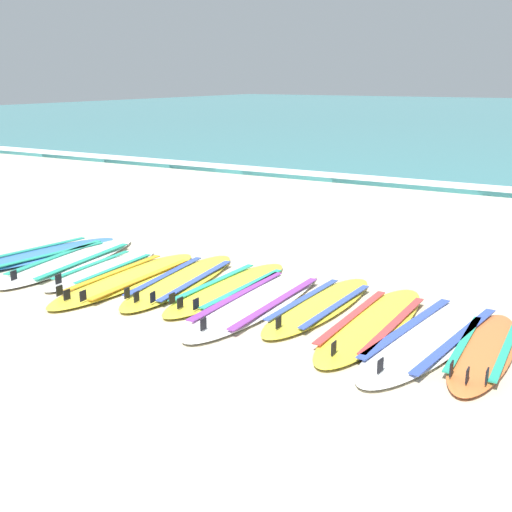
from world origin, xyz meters
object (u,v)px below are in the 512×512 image
surfboard_0 (42,254)px  surfboard_2 (104,269)px  surfboard_5 (229,288)px  surfboard_3 (127,279)px  surfboard_4 (181,280)px  surfboard_10 (484,350)px  surfboard_8 (372,323)px  surfboard_6 (257,301)px  surfboard_7 (320,305)px  surfboard_9 (431,336)px  surfboard_1 (71,261)px

surfboard_0 → surfboard_2: 1.18m
surfboard_5 → surfboard_3: bearing=-165.6°
surfboard_3 → surfboard_4: same height
surfboard_2 → surfboard_10: 4.52m
surfboard_2 → surfboard_3: same height
surfboard_2 → surfboard_8: same height
surfboard_6 → surfboard_7: 0.65m
surfboard_4 → surfboard_0: bearing=-179.4°
surfboard_2 → surfboard_3: (0.51, -0.15, 0.00)m
surfboard_0 → surfboard_6: (3.38, -0.15, -0.00)m
surfboard_9 → surfboard_3: bearing=-178.7°
surfboard_7 → surfboard_2: bearing=-176.8°
surfboard_1 → surfboard_9: 4.66m
surfboard_1 → surfboard_7: same height
surfboard_1 → surfboard_7: bearing=1.7°
surfboard_1 → surfboard_9: bearing=-1.5°
surfboard_8 → surfboard_9: (0.57, -0.03, -0.00)m
surfboard_9 → surfboard_4: bearing=176.5°
surfboard_1 → surfboard_3: (1.12, -0.20, 0.00)m
surfboard_1 → surfboard_9: same height
surfboard_4 → surfboard_8: same height
surfboard_6 → surfboard_7: size_ratio=1.19×
surfboard_4 → surfboard_7: same height
surfboard_0 → surfboard_2: bearing=-4.3°
surfboard_2 → surfboard_7: same height
surfboard_1 → surfboard_7: size_ratio=1.19×
surfboard_3 → surfboard_6: 1.70m
surfboard_6 → surfboard_10: same height
surfboard_10 → surfboard_7: bearing=169.6°
surfboard_6 → surfboard_8: bearing=0.9°
surfboard_9 → surfboard_0: bearing=178.3°
surfboard_5 → surfboard_8: 1.77m
surfboard_0 → surfboard_8: bearing=-1.6°
surfboard_0 → surfboard_7: bearing=1.0°
surfboard_8 → surfboard_10: size_ratio=1.20×
surfboard_5 → surfboard_7: bearing=-0.1°
surfboard_7 → surfboard_3: bearing=-172.5°
surfboard_0 → surfboard_7: 4.00m
surfboard_2 → surfboard_9: size_ratio=0.74×
surfboard_2 → surfboard_4: bearing=5.9°
surfboard_8 → surfboard_4: bearing=176.4°
surfboard_6 → surfboard_3: bearing=-177.1°
surfboard_4 → surfboard_10: same height
surfboard_4 → surfboard_7: (1.74, 0.05, -0.00)m
surfboard_0 → surfboard_3: 1.70m
surfboard_0 → surfboard_5: 2.88m
surfboard_7 → surfboard_8: same height
surfboard_1 → surfboard_6: 2.83m
surfboard_1 → surfboard_6: same height
surfboard_5 → surfboard_7: size_ratio=1.04×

